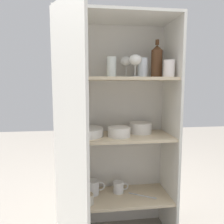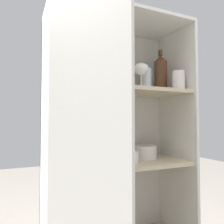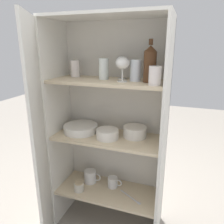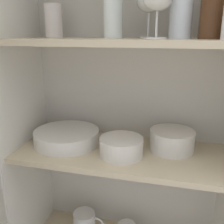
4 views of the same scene
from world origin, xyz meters
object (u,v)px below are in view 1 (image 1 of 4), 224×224
Objects in this scene: serving_bowl_small at (119,131)px; storage_jar at (88,199)px; wine_bottle at (157,61)px; mixing_bowl_large at (140,127)px; plate_stack_white at (85,132)px; coffee_mug_primary at (93,187)px.

serving_bowl_small is 0.50m from storage_jar.
wine_bottle is 1.05m from storage_jar.
mixing_bowl_large is at bearing 27.46° from serving_bowl_small.
plate_stack_white is 1.64× the size of serving_bowl_small.
plate_stack_white is 0.24m from serving_bowl_small.
plate_stack_white is at bearing 167.75° from serving_bowl_small.
wine_bottle is 1.56× the size of mixing_bowl_large.
wine_bottle is 3.34× the size of storage_jar.
wine_bottle is 1.00× the size of plate_stack_white.
wine_bottle reaches higher than mixing_bowl_large.
wine_bottle reaches higher than coffee_mug_primary.
wine_bottle is at bearing -6.59° from coffee_mug_primary.
coffee_mug_primary is (-0.35, -0.01, -0.44)m from mixing_bowl_large.
wine_bottle is at bearing 9.33° from storage_jar.
plate_stack_white is 0.45m from storage_jar.
serving_bowl_small reaches higher than plate_stack_white.
coffee_mug_primary is at bearing -179.08° from mixing_bowl_large.
serving_bowl_small is at bearing -173.01° from wine_bottle.
serving_bowl_small reaches higher than coffee_mug_primary.
serving_bowl_small is 1.11× the size of coffee_mug_primary.
coffee_mug_primary reaches higher than storage_jar.
plate_stack_white is 0.41m from mixing_bowl_large.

